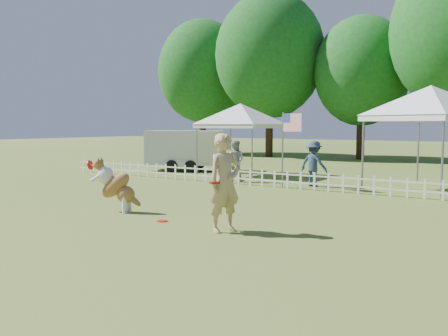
{
  "coord_description": "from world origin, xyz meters",
  "views": [
    {
      "loc": [
        7.52,
        -8.36,
        2.2
      ],
      "look_at": [
        0.5,
        2.0,
        1.1
      ],
      "focal_mm": 40.0,
      "sensor_mm": 36.0,
      "label": 1
    }
  ],
  "objects_px": {
    "canopy_tent_left": "(240,140)",
    "spectator_b": "(314,164)",
    "cargo_trailer": "(186,150)",
    "flag_pole": "(283,150)",
    "dog": "(116,185)",
    "spectator_a": "(235,161)",
    "handler": "(225,183)",
    "frisbee_on_turf": "(162,221)",
    "canopy_tent_right": "(429,139)"
  },
  "relations": [
    {
      "from": "canopy_tent_left",
      "to": "spectator_b",
      "type": "relative_size",
      "value": 1.86
    },
    {
      "from": "canopy_tent_left",
      "to": "cargo_trailer",
      "type": "xyz_separation_m",
      "value": [
        -3.27,
        0.33,
        -0.53
      ]
    },
    {
      "from": "flag_pole",
      "to": "spectator_b",
      "type": "distance_m",
      "value": 1.24
    },
    {
      "from": "dog",
      "to": "spectator_b",
      "type": "height_order",
      "value": "spectator_b"
    },
    {
      "from": "spectator_a",
      "to": "spectator_b",
      "type": "relative_size",
      "value": 0.98
    },
    {
      "from": "handler",
      "to": "frisbee_on_turf",
      "type": "xyz_separation_m",
      "value": [
        -1.78,
        0.09,
        -1.0
      ]
    },
    {
      "from": "spectator_b",
      "to": "flag_pole",
      "type": "bearing_deg",
      "value": 50.62
    },
    {
      "from": "handler",
      "to": "dog",
      "type": "distance_m",
      "value": 3.59
    },
    {
      "from": "handler",
      "to": "dog",
      "type": "xyz_separation_m",
      "value": [
        -3.55,
        0.4,
        -0.34
      ]
    },
    {
      "from": "handler",
      "to": "spectator_b",
      "type": "distance_m",
      "value": 8.13
    },
    {
      "from": "flag_pole",
      "to": "dog",
      "type": "bearing_deg",
      "value": -77.15
    },
    {
      "from": "frisbee_on_turf",
      "to": "canopy_tent_left",
      "type": "distance_m",
      "value": 10.69
    },
    {
      "from": "dog",
      "to": "handler",
      "type": "bearing_deg",
      "value": -23.15
    },
    {
      "from": "frisbee_on_turf",
      "to": "dog",
      "type": "bearing_deg",
      "value": 170.35
    },
    {
      "from": "dog",
      "to": "flag_pole",
      "type": "height_order",
      "value": "flag_pole"
    },
    {
      "from": "dog",
      "to": "flag_pole",
      "type": "relative_size",
      "value": 0.51
    },
    {
      "from": "handler",
      "to": "cargo_trailer",
      "type": "bearing_deg",
      "value": 63.23
    },
    {
      "from": "spectator_a",
      "to": "handler",
      "type": "bearing_deg",
      "value": 99.29
    },
    {
      "from": "cargo_trailer",
      "to": "flag_pole",
      "type": "relative_size",
      "value": 1.69
    },
    {
      "from": "dog",
      "to": "cargo_trailer",
      "type": "xyz_separation_m",
      "value": [
        -5.57,
        9.8,
        0.31
      ]
    },
    {
      "from": "canopy_tent_right",
      "to": "spectator_a",
      "type": "height_order",
      "value": "canopy_tent_right"
    },
    {
      "from": "dog",
      "to": "canopy_tent_left",
      "type": "relative_size",
      "value": 0.44
    },
    {
      "from": "canopy_tent_left",
      "to": "cargo_trailer",
      "type": "height_order",
      "value": "canopy_tent_left"
    },
    {
      "from": "handler",
      "to": "canopy_tent_left",
      "type": "relative_size",
      "value": 0.67
    },
    {
      "from": "dog",
      "to": "frisbee_on_turf",
      "type": "bearing_deg",
      "value": -26.43
    },
    {
      "from": "canopy_tent_left",
      "to": "spectator_a",
      "type": "relative_size",
      "value": 1.89
    },
    {
      "from": "handler",
      "to": "canopy_tent_left",
      "type": "distance_m",
      "value": 11.48
    },
    {
      "from": "dog",
      "to": "flag_pole",
      "type": "distance_m",
      "value": 6.94
    },
    {
      "from": "canopy_tent_right",
      "to": "flag_pole",
      "type": "height_order",
      "value": "canopy_tent_right"
    },
    {
      "from": "frisbee_on_turf",
      "to": "canopy_tent_right",
      "type": "xyz_separation_m",
      "value": [
        3.73,
        9.32,
        1.7
      ]
    },
    {
      "from": "handler",
      "to": "flag_pole",
      "type": "xyz_separation_m",
      "value": [
        -2.42,
        7.22,
        0.3
      ]
    },
    {
      "from": "canopy_tent_right",
      "to": "spectator_a",
      "type": "bearing_deg",
      "value": -142.26
    },
    {
      "from": "canopy_tent_right",
      "to": "flag_pole",
      "type": "relative_size",
      "value": 1.3
    },
    {
      "from": "canopy_tent_left",
      "to": "canopy_tent_right",
      "type": "distance_m",
      "value": 7.82
    },
    {
      "from": "frisbee_on_turf",
      "to": "spectator_a",
      "type": "height_order",
      "value": "spectator_a"
    },
    {
      "from": "dog",
      "to": "cargo_trailer",
      "type": "bearing_deg",
      "value": 102.82
    },
    {
      "from": "frisbee_on_turf",
      "to": "spectator_b",
      "type": "xyz_separation_m",
      "value": [
        0.2,
        7.88,
        0.8
      ]
    },
    {
      "from": "cargo_trailer",
      "to": "dog",
      "type": "bearing_deg",
      "value": -85.27
    },
    {
      "from": "dog",
      "to": "cargo_trailer",
      "type": "distance_m",
      "value": 11.27
    },
    {
      "from": "dog",
      "to": "frisbee_on_turf",
      "type": "distance_m",
      "value": 1.91
    },
    {
      "from": "handler",
      "to": "dog",
      "type": "bearing_deg",
      "value": 105.06
    },
    {
      "from": "frisbee_on_turf",
      "to": "flag_pole",
      "type": "height_order",
      "value": "flag_pole"
    },
    {
      "from": "dog",
      "to": "frisbee_on_turf",
      "type": "relative_size",
      "value": 5.49
    },
    {
      "from": "dog",
      "to": "canopy_tent_right",
      "type": "relative_size",
      "value": 0.39
    },
    {
      "from": "dog",
      "to": "spectator_a",
      "type": "height_order",
      "value": "spectator_a"
    },
    {
      "from": "spectator_b",
      "to": "spectator_a",
      "type": "bearing_deg",
      "value": 13.86
    },
    {
      "from": "canopy_tent_left",
      "to": "handler",
      "type": "bearing_deg",
      "value": -60.5
    },
    {
      "from": "dog",
      "to": "spectator_a",
      "type": "xyz_separation_m",
      "value": [
        -1.17,
        7.28,
        0.13
      ]
    },
    {
      "from": "handler",
      "to": "frisbee_on_turf",
      "type": "relative_size",
      "value": 8.25
    },
    {
      "from": "handler",
      "to": "spectator_b",
      "type": "relative_size",
      "value": 1.24
    }
  ]
}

